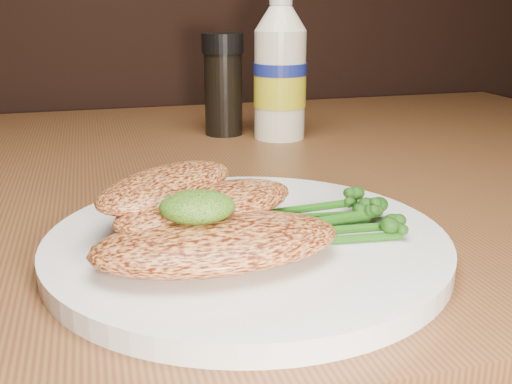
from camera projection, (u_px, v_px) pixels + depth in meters
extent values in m
cylinder|color=white|center=(247.00, 243.00, 0.42)|extent=(0.29, 0.29, 0.01)
ellipsoid|color=#D68344|center=(218.00, 242.00, 0.37)|extent=(0.16, 0.09, 0.03)
ellipsoid|color=#D68344|center=(207.00, 206.00, 0.42)|extent=(0.16, 0.13, 0.02)
ellipsoid|color=#D68344|center=(167.00, 185.00, 0.44)|extent=(0.14, 0.14, 0.02)
ellipsoid|color=black|center=(197.00, 207.00, 0.38)|extent=(0.05, 0.05, 0.02)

